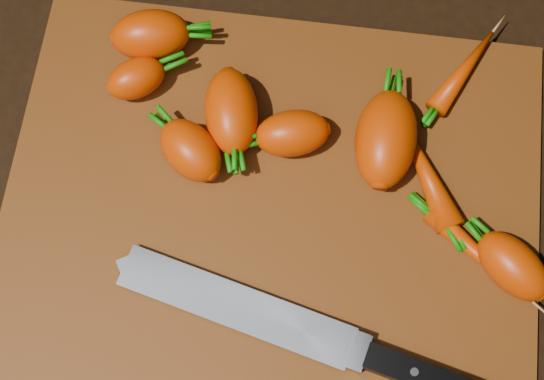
# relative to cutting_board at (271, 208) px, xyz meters

# --- Properties ---
(ground) EXTENTS (2.00, 2.00, 0.01)m
(ground) POSITION_rel_cutting_board_xyz_m (0.00, 0.00, -0.01)
(ground) COLOR black
(cutting_board) EXTENTS (0.50, 0.40, 0.01)m
(cutting_board) POSITION_rel_cutting_board_xyz_m (0.00, 0.00, 0.00)
(cutting_board) COLOR #64300C
(cutting_board) RESTS_ON ground
(carrot_0) EXTENTS (0.09, 0.07, 0.05)m
(carrot_0) POSITION_rel_cutting_board_xyz_m (-0.14, 0.15, 0.03)
(carrot_0) COLOR #DE3C03
(carrot_0) RESTS_ON cutting_board
(carrot_1) EXTENTS (0.08, 0.08, 0.05)m
(carrot_1) POSITION_rel_cutting_board_xyz_m (-0.08, 0.04, 0.03)
(carrot_1) COLOR #DE3C03
(carrot_1) RESTS_ON cutting_board
(carrot_2) EXTENTS (0.07, 0.10, 0.05)m
(carrot_2) POSITION_rel_cutting_board_xyz_m (-0.05, 0.08, 0.03)
(carrot_2) COLOR #DE3C03
(carrot_2) RESTS_ON cutting_board
(carrot_3) EXTENTS (0.06, 0.10, 0.06)m
(carrot_3) POSITION_rel_cutting_board_xyz_m (0.10, 0.07, 0.03)
(carrot_3) COLOR #DE3C03
(carrot_3) RESTS_ON cutting_board
(carrot_4) EXTENTS (0.08, 0.06, 0.04)m
(carrot_4) POSITION_rel_cutting_board_xyz_m (0.01, 0.07, 0.03)
(carrot_4) COLOR #DE3C03
(carrot_4) RESTS_ON cutting_board
(carrot_5) EXTENTS (0.07, 0.06, 0.04)m
(carrot_5) POSITION_rel_cutting_board_xyz_m (-0.14, 0.11, 0.02)
(carrot_5) COLOR #DE3C03
(carrot_5) RESTS_ON cutting_board
(carrot_6) EXTENTS (0.08, 0.08, 0.04)m
(carrot_6) POSITION_rel_cutting_board_xyz_m (0.22, -0.03, 0.03)
(carrot_6) COLOR #DE3C03
(carrot_6) RESTS_ON cutting_board
(carrot_7) EXTENTS (0.07, 0.10, 0.02)m
(carrot_7) POSITION_rel_cutting_board_xyz_m (0.17, 0.16, 0.02)
(carrot_7) COLOR #DE3C03
(carrot_7) RESTS_ON cutting_board
(carrot_8) EXTENTS (0.11, 0.09, 0.02)m
(carrot_8) POSITION_rel_cutting_board_xyz_m (0.19, -0.03, 0.02)
(carrot_8) COLOR #DE3C03
(carrot_8) RESTS_ON cutting_board
(carrot_9) EXTENTS (0.07, 0.11, 0.03)m
(carrot_9) POSITION_rel_cutting_board_xyz_m (0.14, 0.04, 0.02)
(carrot_9) COLOR #DE3C03
(carrot_9) RESTS_ON cutting_board
(knife) EXTENTS (0.35, 0.11, 0.02)m
(knife) POSITION_rel_cutting_board_xyz_m (0.00, -0.10, 0.01)
(knife) COLOR gray
(knife) RESTS_ON cutting_board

